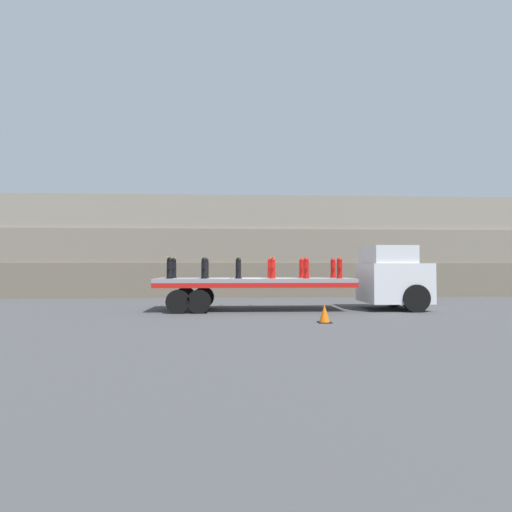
# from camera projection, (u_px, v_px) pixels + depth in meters

# --- Properties ---
(ground_plane) EXTENTS (120.00, 120.00, 0.00)m
(ground_plane) POSITION_uv_depth(u_px,v_px,m) (255.00, 310.00, 17.18)
(ground_plane) COLOR #474749
(rock_cliff) EXTENTS (60.00, 3.30, 6.33)m
(rock_cliff) POSITION_uv_depth(u_px,v_px,m) (248.00, 247.00, 26.00)
(rock_cliff) COLOR #706656
(rock_cliff) RESTS_ON ground_plane
(truck_cab) EXTENTS (2.60, 2.67, 2.76)m
(truck_cab) POSITION_uv_depth(u_px,v_px,m) (395.00, 277.00, 17.53)
(truck_cab) COLOR silver
(truck_cab) RESTS_ON ground_plane
(flatbed_trailer) EXTENTS (8.33, 2.63, 1.37)m
(flatbed_trailer) POSITION_uv_depth(u_px,v_px,m) (240.00, 285.00, 17.18)
(flatbed_trailer) COLOR gray
(flatbed_trailer) RESTS_ON ground_plane
(fire_hydrant_black_near_0) EXTENTS (0.29, 0.47, 0.88)m
(fire_hydrant_black_near_0) POSITION_uv_depth(u_px,v_px,m) (169.00, 268.00, 16.49)
(fire_hydrant_black_near_0) COLOR black
(fire_hydrant_black_near_0) RESTS_ON flatbed_trailer
(fire_hydrant_black_far_0) EXTENTS (0.29, 0.47, 0.88)m
(fire_hydrant_black_far_0) POSITION_uv_depth(u_px,v_px,m) (174.00, 268.00, 17.60)
(fire_hydrant_black_far_0) COLOR black
(fire_hydrant_black_far_0) RESTS_ON flatbed_trailer
(fire_hydrant_black_near_1) EXTENTS (0.29, 0.47, 0.88)m
(fire_hydrant_black_near_1) POSITION_uv_depth(u_px,v_px,m) (204.00, 268.00, 16.56)
(fire_hydrant_black_near_1) COLOR black
(fire_hydrant_black_near_1) RESTS_ON flatbed_trailer
(fire_hydrant_black_far_1) EXTENTS (0.29, 0.47, 0.88)m
(fire_hydrant_black_far_1) POSITION_uv_depth(u_px,v_px,m) (206.00, 268.00, 17.68)
(fire_hydrant_black_far_1) COLOR black
(fire_hydrant_black_far_1) RESTS_ON flatbed_trailer
(fire_hydrant_black_near_2) EXTENTS (0.29, 0.47, 0.88)m
(fire_hydrant_black_near_2) POSITION_uv_depth(u_px,v_px,m) (238.00, 268.00, 16.64)
(fire_hydrant_black_near_2) COLOR black
(fire_hydrant_black_near_2) RESTS_ON flatbed_trailer
(fire_hydrant_black_far_2) EXTENTS (0.29, 0.47, 0.88)m
(fire_hydrant_black_far_2) POSITION_uv_depth(u_px,v_px,m) (238.00, 268.00, 17.75)
(fire_hydrant_black_far_2) COLOR black
(fire_hydrant_black_far_2) RESTS_ON flatbed_trailer
(fire_hydrant_red_near_3) EXTENTS (0.29, 0.47, 0.88)m
(fire_hydrant_red_near_3) POSITION_uv_depth(u_px,v_px,m) (272.00, 268.00, 16.71)
(fire_hydrant_red_near_3) COLOR red
(fire_hydrant_red_near_3) RESTS_ON flatbed_trailer
(fire_hydrant_red_far_3) EXTENTS (0.29, 0.47, 0.88)m
(fire_hydrant_red_far_3) POSITION_uv_depth(u_px,v_px,m) (270.00, 268.00, 17.82)
(fire_hydrant_red_far_3) COLOR red
(fire_hydrant_red_far_3) RESTS_ON flatbed_trailer
(fire_hydrant_red_near_4) EXTENTS (0.29, 0.47, 0.88)m
(fire_hydrant_red_near_4) POSITION_uv_depth(u_px,v_px,m) (306.00, 268.00, 16.78)
(fire_hydrant_red_near_4) COLOR red
(fire_hydrant_red_near_4) RESTS_ON flatbed_trailer
(fire_hydrant_red_far_4) EXTENTS (0.29, 0.47, 0.88)m
(fire_hydrant_red_far_4) POSITION_uv_depth(u_px,v_px,m) (302.00, 268.00, 17.89)
(fire_hydrant_red_far_4) COLOR red
(fire_hydrant_red_far_4) RESTS_ON flatbed_trailer
(fire_hydrant_red_near_5) EXTENTS (0.29, 0.47, 0.88)m
(fire_hydrant_red_near_5) POSITION_uv_depth(u_px,v_px,m) (340.00, 268.00, 16.85)
(fire_hydrant_red_near_5) COLOR red
(fire_hydrant_red_near_5) RESTS_ON flatbed_trailer
(fire_hydrant_red_far_5) EXTENTS (0.29, 0.47, 0.88)m
(fire_hydrant_red_far_5) POSITION_uv_depth(u_px,v_px,m) (333.00, 268.00, 17.96)
(fire_hydrant_red_far_5) COLOR red
(fire_hydrant_red_far_5) RESTS_ON flatbed_trailer
(cargo_strap_rear) EXTENTS (0.05, 2.73, 0.01)m
(cargo_strap_rear) POSITION_uv_depth(u_px,v_px,m) (172.00, 258.00, 17.06)
(cargo_strap_rear) COLOR yellow
(cargo_strap_rear) RESTS_ON fire_hydrant_black_near_0
(cargo_strap_middle) EXTENTS (0.05, 2.73, 0.01)m
(cargo_strap_middle) POSITION_uv_depth(u_px,v_px,m) (238.00, 258.00, 17.21)
(cargo_strap_middle) COLOR yellow
(cargo_strap_middle) RESTS_ON fire_hydrant_black_near_2
(cargo_strap_front) EXTENTS (0.05, 2.73, 0.01)m
(cargo_strap_front) POSITION_uv_depth(u_px,v_px,m) (271.00, 258.00, 17.28)
(cargo_strap_front) COLOR yellow
(cargo_strap_front) RESTS_ON fire_hydrant_red_near_3
(traffic_cone) EXTENTS (0.44, 0.44, 0.62)m
(traffic_cone) POSITION_uv_depth(u_px,v_px,m) (324.00, 314.00, 13.24)
(traffic_cone) COLOR black
(traffic_cone) RESTS_ON ground_plane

